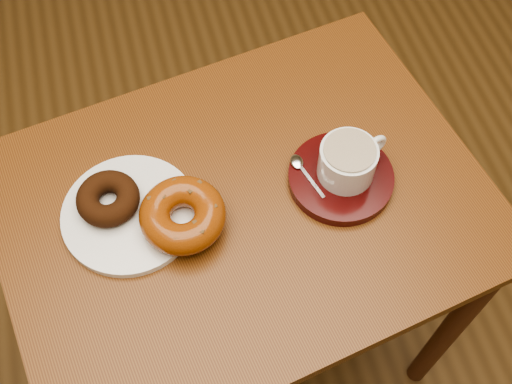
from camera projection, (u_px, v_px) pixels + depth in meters
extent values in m
cube|color=brown|center=(243.00, 206.00, 0.98)|extent=(0.81, 0.67, 0.03)
cylinder|color=#4A2615|center=(452.00, 328.00, 1.24)|extent=(0.04, 0.04, 0.66)
cylinder|color=#4A2615|center=(53.00, 255.00, 1.32)|extent=(0.04, 0.04, 0.66)
cylinder|color=#4A2615|center=(335.00, 144.00, 1.46)|extent=(0.04, 0.04, 0.66)
cylinder|color=white|center=(130.00, 214.00, 0.96)|extent=(0.26, 0.26, 0.01)
torus|color=black|center=(108.00, 199.00, 0.94)|extent=(0.11, 0.11, 0.03)
torus|color=#873D0E|center=(182.00, 215.00, 0.92)|extent=(0.14, 0.14, 0.05)
cube|color=#4D3419|center=(209.00, 202.00, 0.91)|extent=(0.01, 0.01, 0.00)
cube|color=#4D3419|center=(205.00, 194.00, 0.92)|extent=(0.01, 0.01, 0.00)
cube|color=#4D3419|center=(198.00, 188.00, 0.92)|extent=(0.01, 0.01, 0.00)
cube|color=#4D3419|center=(190.00, 185.00, 0.92)|extent=(0.01, 0.01, 0.00)
cube|color=#4D3419|center=(180.00, 184.00, 0.92)|extent=(0.01, 0.01, 0.00)
cube|color=#4D3419|center=(171.00, 186.00, 0.92)|extent=(0.01, 0.01, 0.00)
cube|color=#4D3419|center=(163.00, 191.00, 0.92)|extent=(0.01, 0.01, 0.00)
cube|color=#4D3419|center=(156.00, 198.00, 0.91)|extent=(0.01, 0.01, 0.00)
cube|color=#4D3419|center=(153.00, 206.00, 0.91)|extent=(0.01, 0.01, 0.00)
cube|color=#4D3419|center=(153.00, 215.00, 0.90)|extent=(0.01, 0.01, 0.00)
cube|color=#4D3419|center=(157.00, 223.00, 0.89)|extent=(0.01, 0.01, 0.00)
cube|color=#4D3419|center=(163.00, 229.00, 0.89)|extent=(0.01, 0.01, 0.00)
cube|color=#4D3419|center=(172.00, 233.00, 0.88)|extent=(0.01, 0.01, 0.00)
cube|color=#4D3419|center=(182.00, 233.00, 0.88)|extent=(0.01, 0.01, 0.00)
cube|color=#4D3419|center=(192.00, 231.00, 0.89)|extent=(0.01, 0.01, 0.00)
cube|color=#4D3419|center=(200.00, 226.00, 0.89)|extent=(0.01, 0.01, 0.00)
cube|color=#4D3419|center=(206.00, 219.00, 0.89)|extent=(0.01, 0.01, 0.00)
cube|color=#4D3419|center=(209.00, 210.00, 0.90)|extent=(0.01, 0.01, 0.00)
cylinder|color=#320706|center=(341.00, 178.00, 0.98)|extent=(0.17, 0.17, 0.02)
cylinder|color=white|center=(347.00, 162.00, 0.95)|extent=(0.09, 0.09, 0.06)
cylinder|color=brown|center=(350.00, 150.00, 0.93)|extent=(0.08, 0.08, 0.00)
torus|color=white|center=(375.00, 146.00, 0.97)|extent=(0.04, 0.02, 0.04)
ellipsoid|color=silver|center=(297.00, 162.00, 0.99)|extent=(0.02, 0.03, 0.01)
cube|color=silver|center=(311.00, 180.00, 0.97)|extent=(0.02, 0.07, 0.00)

